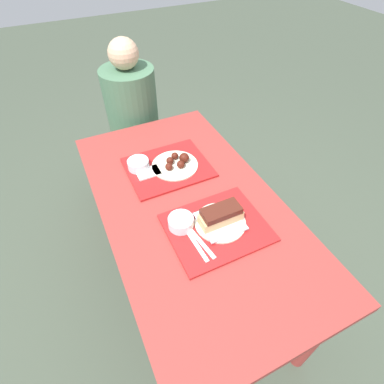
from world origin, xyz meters
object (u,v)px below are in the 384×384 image
object	(u,v)px
person_seated_across	(132,106)
brisket_sandwich_plate	(221,218)
tray_near	(217,228)
wings_plate_far	(176,163)
bowl_coleslaw_far	(138,164)
tray_far	(168,167)
bowl_coleslaw_near	(181,222)

from	to	relation	value
person_seated_across	brisket_sandwich_plate	bearing A→B (deg)	-87.76
tray_near	wings_plate_far	bearing A→B (deg)	89.64
bowl_coleslaw_far	person_seated_across	size ratio (longest dim) A/B	0.15
tray_far	person_seated_across	world-z (taller)	person_seated_across
brisket_sandwich_plate	wings_plate_far	xyz separation A→B (m)	(-0.02, 0.42, -0.02)
tray_near	tray_far	world-z (taller)	same
tray_far	wings_plate_far	distance (m)	0.05
bowl_coleslaw_far	wings_plate_far	size ratio (longest dim) A/B	0.45
bowl_coleslaw_near	brisket_sandwich_plate	size ratio (longest dim) A/B	0.49
wings_plate_far	brisket_sandwich_plate	bearing A→B (deg)	-87.42
bowl_coleslaw_near	person_seated_across	bearing A→B (deg)	83.94
tray_far	bowl_coleslaw_far	world-z (taller)	bowl_coleslaw_far
brisket_sandwich_plate	person_seated_across	xyz separation A→B (m)	(-0.04, 1.09, -0.04)
tray_far	tray_near	bearing A→B (deg)	-85.33
tray_near	wings_plate_far	size ratio (longest dim) A/B	1.73
brisket_sandwich_plate	tray_far	bearing A→B (deg)	97.65
tray_far	wings_plate_far	bearing A→B (deg)	-16.17
tray_far	bowl_coleslaw_near	size ratio (longest dim) A/B	3.81
brisket_sandwich_plate	bowl_coleslaw_far	bearing A→B (deg)	111.95
brisket_sandwich_plate	bowl_coleslaw_far	size ratio (longest dim) A/B	2.04
bowl_coleslaw_near	bowl_coleslaw_far	world-z (taller)	same
tray_near	bowl_coleslaw_far	world-z (taller)	bowl_coleslaw_far
person_seated_across	bowl_coleslaw_far	bearing A→B (deg)	-103.96
wings_plate_far	person_seated_across	bearing A→B (deg)	92.03
wings_plate_far	bowl_coleslaw_far	bearing A→B (deg)	159.90
bowl_coleslaw_far	bowl_coleslaw_near	bearing A→B (deg)	-84.42
tray_far	brisket_sandwich_plate	xyz separation A→B (m)	(0.06, -0.43, 0.04)
tray_far	bowl_coleslaw_far	size ratio (longest dim) A/B	3.81
tray_near	bowl_coleslaw_far	xyz separation A→B (m)	(-0.17, 0.49, 0.03)
tray_far	brisket_sandwich_plate	bearing A→B (deg)	-82.35
tray_near	brisket_sandwich_plate	size ratio (longest dim) A/B	1.87
wings_plate_far	person_seated_across	size ratio (longest dim) A/B	0.32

